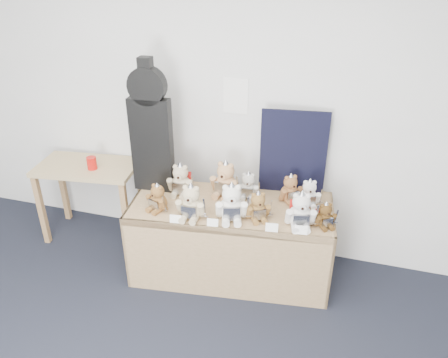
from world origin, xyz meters
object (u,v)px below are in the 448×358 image
(teddy_front_left, at_px, (191,203))
(teddy_front_end, at_px, (325,216))
(guitar_case, at_px, (151,129))
(teddy_front_far_left, at_px, (158,198))
(teddy_front_centre, at_px, (232,204))
(teddy_front_far_right, at_px, (301,211))
(display_table, at_px, (230,225))
(side_table, at_px, (89,177))
(teddy_back_centre_left, at_px, (225,180))
(teddy_back_left, at_px, (181,181))
(teddy_back_right, at_px, (290,189))
(teddy_back_end, at_px, (309,194))
(red_cup, at_px, (92,163))
(teddy_front_right, at_px, (258,207))
(teddy_back_centre_right, at_px, (248,186))

(teddy_front_left, relative_size, teddy_front_end, 1.42)
(guitar_case, distance_m, teddy_front_far_left, 0.57)
(teddy_front_centre, xyz_separation_m, teddy_front_far_right, (0.51, 0.06, -0.01))
(teddy_front_left, bearing_deg, display_table, 35.44)
(teddy_front_centre, bearing_deg, side_table, 149.25)
(display_table, height_order, teddy_back_centre_left, teddy_back_centre_left)
(teddy_front_far_left, bearing_deg, teddy_back_left, 92.84)
(display_table, distance_m, guitar_case, 1.00)
(teddy_front_centre, relative_size, teddy_front_end, 1.53)
(display_table, bearing_deg, teddy_back_right, 24.49)
(teddy_back_end, bearing_deg, teddy_front_far_left, -175.22)
(teddy_back_centre_left, bearing_deg, guitar_case, -166.82)
(teddy_back_right, bearing_deg, guitar_case, 150.30)
(red_cup, relative_size, teddy_front_far_left, 0.46)
(teddy_front_right, xyz_separation_m, teddy_front_end, (0.49, 0.05, -0.02))
(teddy_front_right, bearing_deg, teddy_back_centre_right, 89.21)
(red_cup, distance_m, teddy_front_right, 1.59)
(red_cup, distance_m, teddy_back_right, 1.76)
(display_table, height_order, teddy_front_right, teddy_front_right)
(teddy_front_end, bearing_deg, red_cup, 142.72)
(teddy_front_far_left, xyz_separation_m, teddy_back_right, (0.97, 0.43, 0.00))
(side_table, bearing_deg, teddy_front_left, -27.58)
(side_table, xyz_separation_m, teddy_front_far_right, (1.98, -0.31, 0.18))
(teddy_back_right, bearing_deg, teddy_front_centre, -169.62)
(guitar_case, xyz_separation_m, teddy_front_end, (1.44, -0.17, -0.46))
(guitar_case, height_order, teddy_front_end, guitar_case)
(teddy_front_far_right, height_order, teddy_back_left, teddy_front_far_right)
(teddy_front_right, bearing_deg, teddy_back_right, 33.00)
(side_table, distance_m, teddy_back_left, 0.99)
(teddy_front_far_right, distance_m, teddy_back_centre_left, 0.72)
(teddy_back_right, bearing_deg, red_cup, 146.73)
(teddy_back_centre_right, xyz_separation_m, teddy_back_end, (0.49, 0.01, 0.00))
(teddy_front_left, xyz_separation_m, teddy_back_right, (0.68, 0.46, -0.02))
(teddy_front_far_left, bearing_deg, teddy_front_right, 25.15)
(teddy_front_right, relative_size, teddy_back_right, 0.98)
(guitar_case, height_order, teddy_front_right, guitar_case)
(guitar_case, bearing_deg, side_table, 168.53)
(teddy_front_far_left, bearing_deg, guitar_case, 136.16)
(teddy_front_left, bearing_deg, teddy_back_centre_left, 67.69)
(teddy_front_end, height_order, teddy_back_left, teddy_back_left)
(teddy_front_centre, height_order, teddy_back_centre_left, teddy_back_centre_left)
(guitar_case, distance_m, teddy_front_end, 1.52)
(teddy_front_far_right, bearing_deg, teddy_back_end, 71.57)
(teddy_front_far_left, xyz_separation_m, teddy_front_far_right, (1.10, 0.09, 0.02))
(teddy_front_far_left, bearing_deg, teddy_front_far_right, 23.03)
(side_table, distance_m, red_cup, 0.21)
(display_table, height_order, teddy_back_centre_right, teddy_back_centre_right)
(teddy_front_far_left, xyz_separation_m, teddy_back_centre_right, (0.63, 0.39, -0.00))
(guitar_case, xyz_separation_m, teddy_back_left, (0.24, -0.02, -0.42))
(side_table, bearing_deg, teddy_back_right, -6.50)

